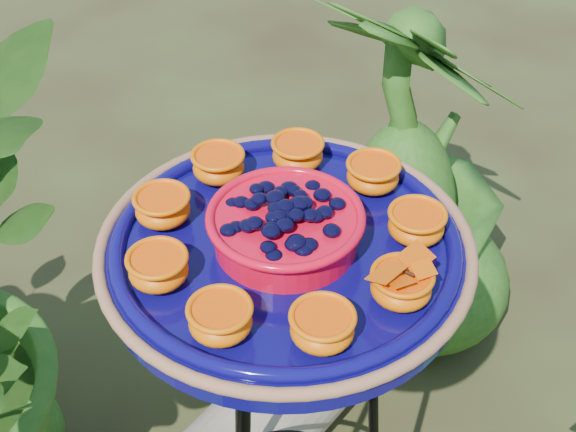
% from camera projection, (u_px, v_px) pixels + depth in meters
% --- Properties ---
extents(tripod_stand, '(0.35, 0.36, 0.92)m').
position_uv_depth(tripod_stand, '(286.00, 430.00, 1.29)').
color(tripod_stand, black).
rests_on(tripod_stand, ground).
extents(feeder_dish, '(0.49, 0.49, 0.11)m').
position_uv_depth(feeder_dish, '(286.00, 245.00, 1.03)').
color(feeder_dish, '#0A0753').
rests_on(feeder_dish, tripod_stand).
extents(shrub_back_right, '(0.59, 0.59, 0.93)m').
position_uv_depth(shrub_back_right, '(404.00, 169.00, 1.98)').
color(shrub_back_right, '#215216').
rests_on(shrub_back_right, ground).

